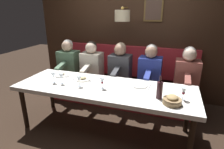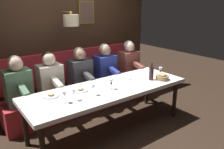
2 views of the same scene
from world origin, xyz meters
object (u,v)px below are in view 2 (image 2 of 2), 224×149
(diner_nearest, at_px, (129,60))
(wine_glass_2, at_px, (111,82))
(wine_glass_4, at_px, (160,70))
(diner_far, at_px, (50,76))
(diner_near, at_px, (105,65))
(wine_glass_3, at_px, (74,92))
(wine_glass_1, at_px, (65,95))
(diner_middle, at_px, (80,70))
(diner_farthest, at_px, (18,82))
(wine_bottle, at_px, (151,73))
(bread_bowl, at_px, (162,77))
(wine_glass_0, at_px, (93,87))
(dining_table, at_px, (108,91))

(diner_nearest, distance_m, wine_glass_2, 1.51)
(diner_nearest, distance_m, wine_glass_4, 0.97)
(diner_far, distance_m, wine_glass_2, 1.13)
(diner_near, relative_size, wine_glass_3, 4.82)
(wine_glass_1, bearing_deg, diner_far, -10.99)
(diner_middle, bearing_deg, diner_nearest, -90.00)
(diner_farthest, distance_m, wine_bottle, 2.17)
(diner_nearest, height_order, diner_farthest, same)
(wine_glass_1, distance_m, wine_glass_3, 0.14)
(diner_farthest, bearing_deg, wine_glass_1, -161.38)
(diner_nearest, bearing_deg, bread_bowl, 169.44)
(diner_nearest, height_order, wine_bottle, diner_nearest)
(wine_bottle, bearing_deg, wine_glass_4, -79.54)
(diner_far, xyz_separation_m, wine_glass_1, (-0.99, 0.19, 0.04))
(diner_farthest, xyz_separation_m, bread_bowl, (-1.13, -2.08, -0.03))
(wine_glass_2, distance_m, bread_bowl, 0.98)
(diner_far, xyz_separation_m, wine_glass_3, (-0.99, 0.05, 0.04))
(diner_far, relative_size, wine_glass_3, 4.82)
(wine_glass_1, distance_m, bread_bowl, 1.75)
(wine_glass_1, xyz_separation_m, wine_glass_4, (0.02, -1.87, -0.00))
(wine_glass_0, bearing_deg, wine_glass_3, 88.91)
(diner_far, xyz_separation_m, diner_farthest, (0.00, 0.53, 0.00))
(wine_glass_0, height_order, wine_glass_1, same)
(diner_nearest, bearing_deg, dining_table, 126.97)
(bread_bowl, bearing_deg, wine_glass_4, -38.17)
(wine_bottle, bearing_deg, dining_table, 80.20)
(diner_middle, bearing_deg, bread_bowl, -139.18)
(wine_glass_3, relative_size, wine_bottle, 0.55)
(wine_glass_0, relative_size, wine_glass_1, 1.00)
(dining_table, relative_size, wine_bottle, 8.79)
(diner_nearest, bearing_deg, wine_glass_0, 123.15)
(wine_glass_0, height_order, wine_bottle, wine_bottle)
(dining_table, relative_size, diner_nearest, 3.33)
(diner_near, relative_size, wine_glass_1, 4.82)
(wine_glass_0, bearing_deg, wine_glass_4, -89.03)
(dining_table, bearing_deg, diner_farthest, 51.78)
(diner_near, bearing_deg, diner_middle, 90.00)
(diner_far, bearing_deg, wine_glass_0, -165.94)
(wine_glass_0, bearing_deg, wine_glass_1, 89.64)
(wine_glass_2, height_order, wine_glass_3, same)
(bread_bowl, bearing_deg, diner_farthest, 61.58)
(dining_table, bearing_deg, wine_glass_0, 107.58)
(diner_near, bearing_deg, diner_farthest, 90.00)
(diner_middle, distance_m, bread_bowl, 1.49)
(wine_bottle, xyz_separation_m, bread_bowl, (-0.11, -0.16, -0.07))
(wine_glass_1, height_order, wine_glass_4, same)
(wine_glass_2, bearing_deg, diner_nearest, -50.71)
(wine_glass_4, bearing_deg, wine_bottle, 100.46)
(wine_glass_4, bearing_deg, diner_farthest, 66.33)
(diner_nearest, xyz_separation_m, wine_glass_3, (-0.99, 1.82, 0.04))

